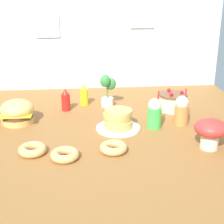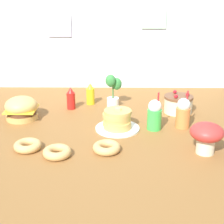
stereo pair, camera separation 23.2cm
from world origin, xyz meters
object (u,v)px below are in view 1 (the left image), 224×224
(burger, at_px, (17,112))
(cream_soda_cup, at_px, (154,113))
(donut_pink_glaze, at_px, (32,149))
(ketchup_bottle, at_px, (66,100))
(mushroom_stool, at_px, (210,131))
(layer_cake, at_px, (173,102))
(mustard_bottle, at_px, (84,95))
(pancake_stack, at_px, (118,121))
(potted_plant, at_px, (107,89))
(donut_vanilla, at_px, (113,147))
(orange_float_cup, at_px, (181,111))
(donut_chocolate, at_px, (65,154))

(burger, bearing_deg, cream_soda_cup, -10.85)
(donut_pink_glaze, bearing_deg, ketchup_bottle, 76.56)
(donut_pink_glaze, bearing_deg, mushroom_stool, -1.71)
(burger, height_order, layer_cake, burger)
(cream_soda_cup, distance_m, mushroom_stool, 0.44)
(ketchup_bottle, xyz_separation_m, mushroom_stool, (0.88, -0.75, 0.03))
(mustard_bottle, bearing_deg, cream_soda_cup, -47.87)
(mushroom_stool, bearing_deg, pancake_stack, 146.30)
(ketchup_bottle, xyz_separation_m, potted_plant, (0.33, 0.06, 0.06))
(layer_cake, distance_m, mushroom_stool, 0.68)
(layer_cake, distance_m, donut_vanilla, 0.85)
(pancake_stack, relative_size, donut_pink_glaze, 1.83)
(cream_soda_cup, xyz_separation_m, mushroom_stool, (0.26, -0.35, 0.01))
(donut_pink_glaze, bearing_deg, cream_soda_cup, 21.81)
(pancake_stack, xyz_separation_m, donut_pink_glaze, (-0.54, -0.31, -0.03))
(layer_cake, bearing_deg, ketchup_bottle, 175.05)
(mushroom_stool, bearing_deg, mustard_bottle, 130.20)
(mustard_bottle, xyz_separation_m, donut_vanilla, (0.16, -0.86, -0.06))
(potted_plant, bearing_deg, layer_cake, -15.05)
(orange_float_cup, height_order, donut_chocolate, orange_float_cup)
(donut_vanilla, height_order, potted_plant, potted_plant)
(layer_cake, relative_size, donut_vanilla, 1.34)
(burger, xyz_separation_m, donut_chocolate, (0.35, -0.58, -0.05))
(mustard_bottle, distance_m, mushroom_stool, 1.14)
(donut_chocolate, bearing_deg, donut_pink_glaze, 156.54)
(orange_float_cup, relative_size, donut_chocolate, 1.61)
(burger, distance_m, potted_plant, 0.73)
(mustard_bottle, distance_m, donut_vanilla, 0.87)
(layer_cake, bearing_deg, pancake_stack, -144.62)
(donut_vanilla, xyz_separation_m, mushroom_stool, (0.58, -0.01, 0.09))
(mustard_bottle, bearing_deg, donut_vanilla, -79.69)
(orange_float_cup, bearing_deg, donut_chocolate, -151.49)
(ketchup_bottle, relative_size, cream_soda_cup, 0.67)
(layer_cake, relative_size, orange_float_cup, 0.83)
(ketchup_bottle, relative_size, donut_chocolate, 1.08)
(donut_pink_glaze, bearing_deg, orange_float_cup, 19.55)
(layer_cake, bearing_deg, orange_float_cup, -93.85)
(burger, bearing_deg, ketchup_bottle, 33.35)
(cream_soda_cup, bearing_deg, layer_cake, 56.42)
(mustard_bottle, xyz_separation_m, donut_pink_glaze, (-0.32, -0.84, -0.06))
(orange_float_cup, height_order, mushroom_stool, orange_float_cup)
(ketchup_bottle, bearing_deg, orange_float_cup, -24.24)
(mustard_bottle, height_order, mushroom_stool, mushroom_stool)
(layer_cake, relative_size, donut_pink_glaze, 1.34)
(pancake_stack, distance_m, donut_pink_glaze, 0.62)
(pancake_stack, bearing_deg, cream_soda_cup, 0.94)
(burger, bearing_deg, layer_cake, 7.21)
(donut_pink_glaze, relative_size, mushroom_stool, 0.85)
(burger, distance_m, donut_chocolate, 0.68)
(layer_cake, bearing_deg, donut_vanilla, -128.74)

